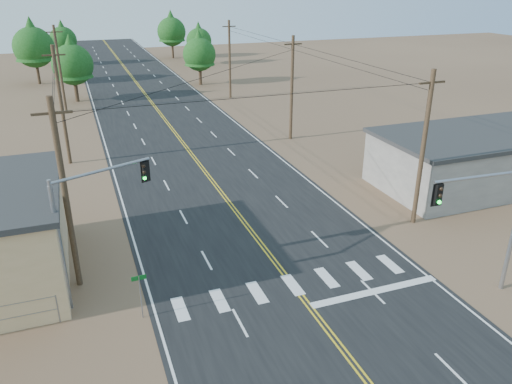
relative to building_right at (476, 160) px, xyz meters
name	(u,v)px	position (x,y,z in m)	size (l,w,h in m)	color
road	(193,156)	(-19.00, 14.00, -1.99)	(15.00, 200.00, 0.02)	black
building_right	(476,160)	(0.00, 0.00, 0.00)	(15.00, 8.00, 4.00)	gray
utility_pole_left_near	(65,195)	(-29.50, -4.00, 3.12)	(1.80, 0.30, 10.00)	#4C3826
utility_pole_left_mid	(61,105)	(-29.50, 16.00, 3.12)	(1.80, 0.30, 10.00)	#4C3826
utility_pole_left_far	(60,68)	(-29.50, 36.00, 3.12)	(1.80, 0.30, 10.00)	#4C3826
utility_pole_right_near	(423,148)	(-8.50, -4.00, 3.12)	(1.80, 0.30, 10.00)	#4C3826
utility_pole_right_mid	(292,88)	(-8.50, 16.00, 3.12)	(1.80, 0.30, 10.00)	#4C3826
utility_pole_right_far	(230,59)	(-8.50, 36.00, 3.12)	(1.80, 0.30, 10.00)	#4C3826
signal_mast_left	(86,216)	(-28.67, -5.47, 2.52)	(4.78, 2.06, 6.74)	gray
signal_mast_right	(494,213)	(-10.40, -11.92, 2.52)	(5.20, 0.53, 6.73)	gray
street_sign	(140,290)	(-26.80, -8.00, -0.44)	(0.69, 0.06, 2.32)	gray
tree_left_near	(72,60)	(-28.00, 40.89, 3.25)	(5.15, 5.15, 8.59)	#3F2D1E
tree_left_mid	(33,43)	(-33.00, 55.26, 4.05)	(5.93, 5.93, 9.89)	#3F2D1E
tree_left_far	(63,37)	(-28.82, 73.07, 2.95)	(4.86, 4.86, 8.10)	#3F2D1E
tree_right_near	(199,51)	(-10.00, 46.30, 2.96)	(4.86, 4.86, 8.11)	#3F2D1E
tree_right_mid	(199,38)	(-5.27, 65.20, 2.71)	(4.63, 4.63, 7.71)	#3F2D1E
tree_right_far	(171,29)	(-8.36, 74.91, 3.70)	(5.59, 5.59, 9.32)	#3F2D1E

